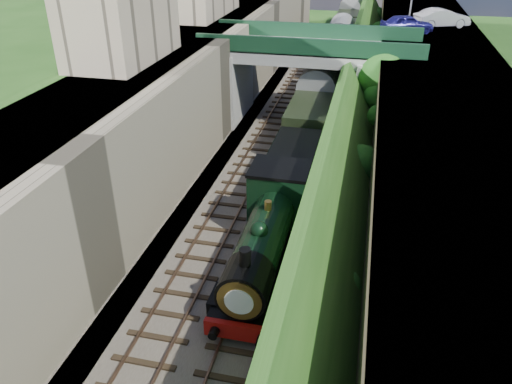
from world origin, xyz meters
TOP-DOWN VIEW (x-y plane):
  - ground at (0.00, 0.00)m, footprint 160.00×160.00m
  - trackbed at (0.00, 20.00)m, footprint 10.00×90.00m
  - retaining_wall at (-5.50, 20.00)m, footprint 1.00×90.00m
  - street_plateau_left at (-9.00, 20.00)m, footprint 6.00×90.00m
  - street_plateau_right at (9.50, 20.00)m, footprint 8.00×90.00m
  - embankment_slope at (4.89, 19.51)m, footprint 4.50×90.00m
  - track_left at (-2.00, 20.00)m, footprint 2.50×90.00m
  - track_right at (1.20, 20.00)m, footprint 2.50×90.00m
  - road_bridge at (0.94, 24.00)m, footprint 16.00×6.40m
  - building_near at (-9.50, 14.00)m, footprint 4.00×8.00m
  - tree at (5.91, 21.63)m, footprint 3.60×3.80m
  - car_blue at (7.36, 29.87)m, footprint 4.54×3.12m
  - car_silver at (10.33, 33.02)m, footprint 4.88×3.39m
  - locomotive at (1.20, 4.66)m, footprint 3.10×10.22m
  - tender at (1.20, 12.02)m, footprint 2.70×6.00m
  - coach_front at (1.20, 24.62)m, footprint 2.90×18.00m
  - coach_middle at (1.20, 43.42)m, footprint 2.90×18.00m
  - coach_rear at (1.20, 62.22)m, footprint 2.90×18.00m

SIDE VIEW (x-z plane):
  - ground at x=0.00m, z-range 0.00..0.00m
  - trackbed at x=0.00m, z-range 0.00..0.20m
  - track_left at x=-2.00m, z-range 0.15..0.35m
  - track_right at x=1.20m, z-range 0.15..0.35m
  - tender at x=1.20m, z-range 0.09..3.14m
  - locomotive at x=1.20m, z-range -0.02..3.81m
  - coach_front at x=1.20m, z-range 0.20..3.90m
  - coach_middle at x=1.20m, z-range 0.20..3.90m
  - coach_rear at x=1.20m, z-range 0.20..3.90m
  - embankment_slope at x=4.89m, z-range -0.59..5.77m
  - street_plateau_right at x=9.50m, z-range 0.00..6.25m
  - retaining_wall at x=-5.50m, z-range 0.00..7.00m
  - street_plateau_left at x=-9.00m, z-range 0.00..7.00m
  - road_bridge at x=0.94m, z-range 0.45..7.70m
  - tree at x=5.91m, z-range 1.35..7.95m
  - car_blue at x=7.36m, z-range 6.25..7.69m
  - car_silver at x=10.33m, z-range 6.25..7.78m
  - building_near at x=-9.50m, z-range 7.00..11.00m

